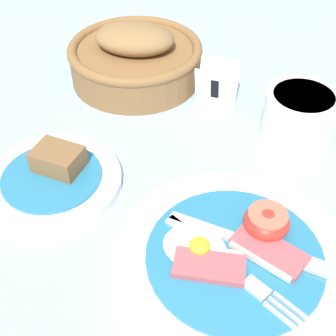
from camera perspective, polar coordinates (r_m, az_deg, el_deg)
ground_plane at (r=0.55m, az=-3.91°, el=-7.87°), size 3.00×3.00×0.00m
breakfast_plate at (r=0.52m, az=8.22°, el=-10.61°), size 0.27×0.27×0.04m
bread_plate at (r=0.61m, az=-13.81°, el=-1.11°), size 0.18×0.18×0.05m
sugar_cup at (r=0.67m, az=15.70°, el=6.11°), size 0.10×0.10×0.07m
bread_basket at (r=0.78m, az=-3.99°, el=13.30°), size 0.22×0.22×0.10m
number_card at (r=0.72m, az=5.95°, el=9.89°), size 0.07×0.06×0.07m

